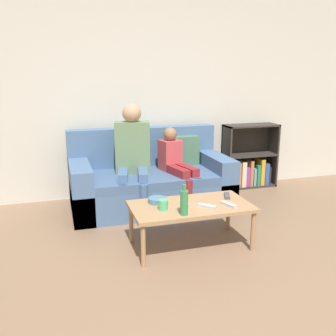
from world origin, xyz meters
The scene contains 14 objects.
ground_plane centered at (0.00, 0.00, 0.00)m, with size 22.00×22.00×0.00m, color #84664C.
wall_back centered at (0.00, 2.95, 1.30)m, with size 12.00×0.06×2.60m.
couch centered at (-0.11, 2.41, 0.29)m, with size 1.82×0.92×0.89m.
bookshelf centered at (1.39, 2.79, 0.32)m, with size 0.74×0.28×0.86m.
coffee_table centered at (-0.03, 1.25, 0.36)m, with size 1.07×0.57×0.40m.
person_adult centered at (-0.33, 2.33, 0.69)m, with size 0.47×0.69×1.21m.
person_child centered at (0.18, 2.26, 0.52)m, with size 0.37×0.67×0.92m.
cup_near centered at (-0.30, 1.20, 0.44)m, with size 0.08×0.08×0.09m.
tv_remote_0 centered at (0.29, 1.13, 0.41)m, with size 0.10×0.18×0.02m.
tv_remote_1 centered at (0.38, 1.36, 0.41)m, with size 0.11×0.18×0.02m.
tv_remote_2 centered at (0.09, 1.14, 0.41)m, with size 0.15×0.15×0.02m.
tv_remote_3 centered at (-0.11, 1.17, 0.41)m, with size 0.13×0.17×0.02m.
snack_bowl centered at (-0.30, 1.39, 0.42)m, with size 0.17×0.17×0.05m.
bottle centered at (-0.16, 1.04, 0.51)m, with size 0.07×0.07×0.26m.
Camera 1 is at (-1.13, -1.70, 1.53)m, focal length 40.00 mm.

